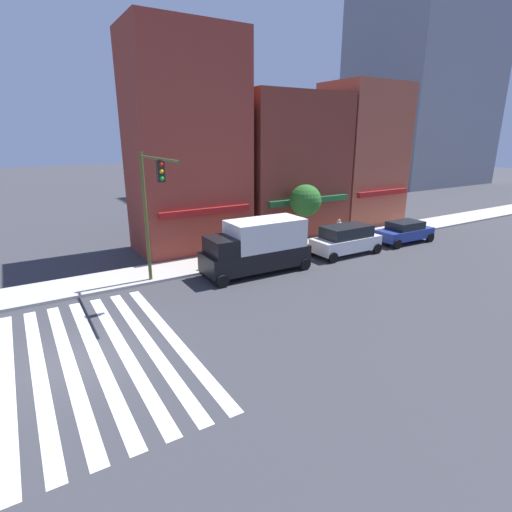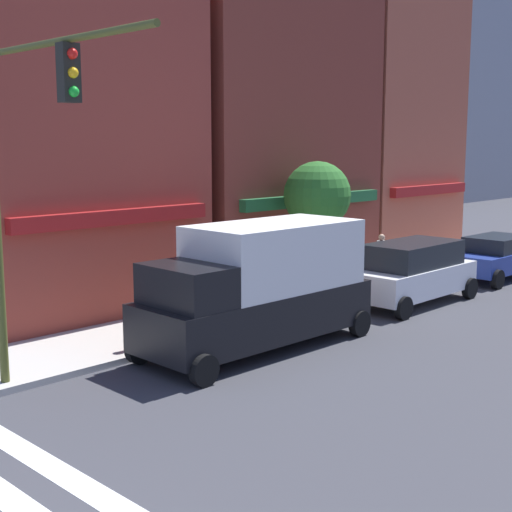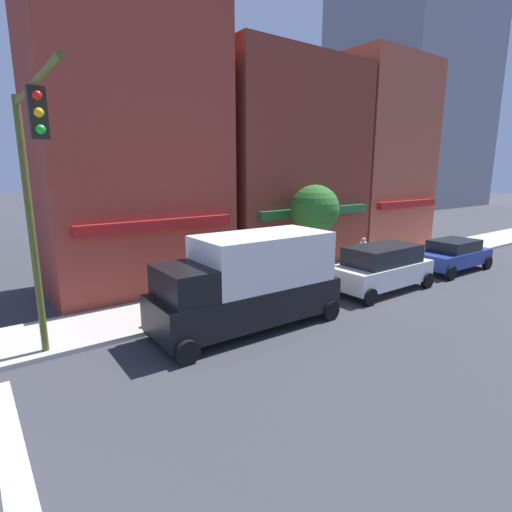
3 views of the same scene
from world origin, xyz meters
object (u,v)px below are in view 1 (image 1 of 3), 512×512
Objects in this scene: pedestrian_white_shirt at (339,231)px; fire_hydrant at (204,262)px; box_truck_black at (257,246)px; pedestrian_orange_vest at (233,247)px; suv_white at (346,239)px; sedan_blue at (405,231)px; traffic_signal at (151,199)px; street_tree at (305,201)px.

pedestrian_white_shirt is 10.48m from fire_hydrant.
pedestrian_orange_vest is at bearing 101.19° from box_truck_black.
box_truck_black reaches higher than pedestrian_orange_vest.
suv_white is (6.84, 0.00, -0.56)m from box_truck_black.
sedan_blue is at bearing 176.64° from pedestrian_white_shirt.
pedestrian_white_shirt is at bearing 70.11° from pedestrian_orange_vest.
traffic_signal reaches higher than suv_white.
suv_white is 1.11× the size of street_tree.
traffic_signal reaches higher than box_truck_black.
sedan_blue is 13.20m from pedestrian_orange_vest.
street_tree reaches higher than pedestrian_white_shirt.
traffic_signal is at bearing 24.60° from pedestrian_white_shirt.
suv_white is at bearing -65.70° from street_tree.
traffic_signal is 1.44× the size of suv_white.
pedestrian_orange_vest is at bearing 171.67° from sedan_blue.
fire_hydrant is (-15.16, 1.70, -0.23)m from sedan_blue.
sedan_blue reaches higher than fire_hydrant.
suv_white is at bearing 0.97° from box_truck_black.
suv_white reaches higher than pedestrian_white_shirt.
pedestrian_white_shirt is 1.00× the size of pedestrian_orange_vest.
box_truck_black reaches higher than suv_white.
pedestrian_orange_vest is (-7.23, 2.16, 0.04)m from suv_white.
pedestrian_orange_vest is (-8.33, 0.26, 0.00)m from pedestrian_white_shirt.
fire_hydrant is at bearing 20.50° from traffic_signal.
box_truck_black is 1.32× the size of suv_white.
fire_hydrant is (-2.14, -0.46, -0.46)m from pedestrian_orange_vest.
pedestrian_white_shirt is at bearing 5.82° from traffic_signal.
suv_white is 2.20m from pedestrian_white_shirt.
box_truck_black is (5.70, -0.52, -3.06)m from traffic_signal.
street_tree is at bearing 77.96° from pedestrian_orange_vest.
traffic_signal is 14.17m from pedestrian_white_shirt.
pedestrian_white_shirt reaches higher than sedan_blue.
traffic_signal is at bearing -159.50° from fire_hydrant.
fire_hydrant is (3.17, 1.18, -4.04)m from traffic_signal.
pedestrian_white_shirt is (13.64, 1.39, -3.58)m from traffic_signal.
street_tree is at bearing 114.04° from suv_white.
pedestrian_white_shirt is (1.10, 1.91, 0.04)m from suv_white.
suv_white is 5.79m from sedan_blue.
box_truck_black is 3.20m from fire_hydrant.
pedestrian_white_shirt is at bearing 59.69° from suv_white.
box_truck_black reaches higher than fire_hydrant.
box_truck_black reaches higher than sedan_blue.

